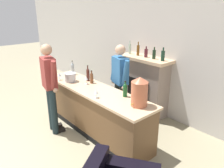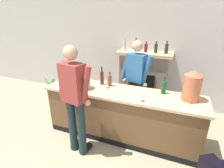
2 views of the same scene
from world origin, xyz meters
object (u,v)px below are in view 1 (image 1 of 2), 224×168
fireplace_stone (144,85)px  wine_glass_front_left (86,78)px  wine_glass_near_bucket (96,92)px  person_bartender (120,82)px  wine_bottle_rose_blush (88,74)px  person_customer (50,85)px  wine_glass_mid_counter (59,75)px  wine_bottle_chardonnay_pale (125,90)px  wine_bottle_cabernet_heavy (92,78)px  wine_bottle_merlot_tall (73,68)px  potted_plant_corner (74,80)px  copper_dispenser (139,91)px  ice_bucket_steel (70,77)px

fireplace_stone → wine_glass_front_left: 1.46m
fireplace_stone → wine_glass_near_bucket: bearing=-79.7°
person_bartender → wine_bottle_rose_blush: person_bartender is taller
wine_glass_front_left → person_customer: bearing=-107.9°
wine_glass_mid_counter → wine_glass_near_bucket: size_ratio=1.12×
wine_bottle_rose_blush → wine_glass_front_left: bearing=-44.6°
wine_bottle_chardonnay_pale → wine_bottle_rose_blush: bearing=179.5°
wine_glass_mid_counter → wine_glass_near_bucket: bearing=0.1°
person_customer → wine_glass_mid_counter: bearing=133.0°
wine_bottle_chardonnay_pale → wine_bottle_cabernet_heavy: bearing=-178.8°
fireplace_stone → wine_glass_near_bucket: size_ratio=11.26×
fireplace_stone → wine_glass_near_bucket: (0.30, -1.64, 0.34)m
wine_bottle_merlot_tall → wine_glass_front_left: (0.79, -0.16, -0.02)m
wine_bottle_cabernet_heavy → person_customer: bearing=-107.0°
fireplace_stone → wine_bottle_merlot_tall: (-1.20, -1.19, 0.38)m
wine_bottle_merlot_tall → fireplace_stone: bearing=44.8°
person_bartender → wine_bottle_merlot_tall: 1.27m
potted_plant_corner → wine_bottle_rose_blush: size_ratio=1.84×
copper_dispenser → ice_bucket_steel: copper_dispenser is taller
fireplace_stone → wine_glass_mid_counter: bearing=-121.7°
wine_glass_mid_counter → wine_glass_near_bucket: wine_glass_mid_counter is taller
potted_plant_corner → ice_bucket_steel: bearing=-32.5°
potted_plant_corner → person_customer: size_ratio=0.35×
potted_plant_corner → wine_glass_mid_counter: (1.50, -1.23, 0.79)m
person_bartender → wine_bottle_cabernet_heavy: size_ratio=6.38×
copper_dispenser → wine_glass_near_bucket: 0.79m
fireplace_stone → person_bartender: bearing=-90.3°
person_customer → wine_bottle_cabernet_heavy: person_customer is taller
copper_dispenser → wine_bottle_cabernet_heavy: 1.40m
wine_bottle_merlot_tall → wine_bottle_chardonnay_pale: bearing=-0.7°
wine_bottle_chardonnay_pale → wine_glass_front_left: (-1.00, -0.14, -0.01)m
wine_bottle_merlot_tall → wine_glass_front_left: size_ratio=1.92×
potted_plant_corner → wine_bottle_rose_blush: wine_bottle_rose_blush is taller
fireplace_stone → wine_bottle_rose_blush: size_ratio=4.90×
wine_glass_mid_counter → copper_dispenser: bearing=9.5°
person_customer → wine_bottle_cabernet_heavy: 0.85m
copper_dispenser → person_bartender: bearing=152.8°
fireplace_stone → wine_bottle_cabernet_heavy: fireplace_stone is taller
wine_bottle_cabernet_heavy → wine_glass_mid_counter: 0.75m
person_customer → wine_glass_mid_counter: size_ratio=10.71×
person_customer → wine_bottle_rose_blush: bearing=85.0°
fireplace_stone → ice_bucket_steel: fireplace_stone is taller
potted_plant_corner → copper_dispenser: 3.74m
wine_glass_front_left → ice_bucket_steel: bearing=-155.7°
fireplace_stone → wine_bottle_cabernet_heavy: 1.34m
wine_glass_front_left → wine_glass_mid_counter: bearing=-154.1°
person_customer → wine_bottle_merlot_tall: person_customer is taller
ice_bucket_steel → copper_dispenser: bearing=6.7°
person_customer → wine_glass_front_left: bearing=72.1°
person_customer → wine_glass_near_bucket: 1.02m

